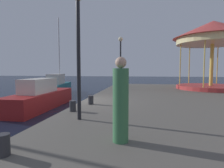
# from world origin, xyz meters

# --- Properties ---
(ground_plane) EXTENTS (120.00, 120.00, 0.00)m
(ground_plane) POSITION_xyz_m (0.00, 0.00, 0.00)
(ground_plane) COLOR black
(motorboat_red) EXTENTS (1.72, 5.91, 1.84)m
(motorboat_red) POSITION_xyz_m (-3.15, 1.32, 0.69)
(motorboat_red) COLOR maroon
(motorboat_red) RESTS_ON ground
(sailboat_teal) EXTENTS (2.73, 6.00, 7.76)m
(sailboat_teal) POSITION_xyz_m (-5.39, 8.04, 0.76)
(sailboat_teal) COLOR #19606B
(sailboat_teal) RESTS_ON ground
(carousel) EXTENTS (6.17, 6.17, 5.48)m
(carousel) POSITION_xyz_m (8.54, 7.09, 4.87)
(carousel) COLOR #B23333
(carousel) RESTS_ON quay_dock
(lamp_post_mid_promenade) EXTENTS (0.36, 0.36, 3.99)m
(lamp_post_mid_promenade) POSITION_xyz_m (1.04, -3.53, 3.55)
(lamp_post_mid_promenade) COLOR black
(lamp_post_mid_promenade) RESTS_ON quay_dock
(lamp_post_far_end) EXTENTS (0.36, 0.36, 4.22)m
(lamp_post_far_end) POSITION_xyz_m (1.23, 5.89, 3.69)
(lamp_post_far_end) COLOR black
(lamp_post_far_end) RESTS_ON quay_dock
(bollard_north) EXTENTS (0.24, 0.24, 0.40)m
(bollard_north) POSITION_xyz_m (0.69, -1.00, 1.00)
(bollard_north) COLOR #2D2D33
(bollard_north) RESTS_ON quay_dock
(bollard_south) EXTENTS (0.24, 0.24, 0.40)m
(bollard_south) POSITION_xyz_m (0.52, -6.12, 1.00)
(bollard_south) COLOR #2D2D33
(bollard_south) RESTS_ON quay_dock
(bollard_center) EXTENTS (0.24, 0.24, 0.40)m
(bollard_center) POSITION_xyz_m (0.41, -2.48, 1.00)
(bollard_center) COLOR #2D2D33
(bollard_center) RESTS_ON quay_dock
(person_by_the_water) EXTENTS (0.34, 0.34, 1.83)m
(person_by_the_water) POSITION_xyz_m (2.53, -5.12, 1.66)
(person_by_the_water) COLOR #387247
(person_by_the_water) RESTS_ON quay_dock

